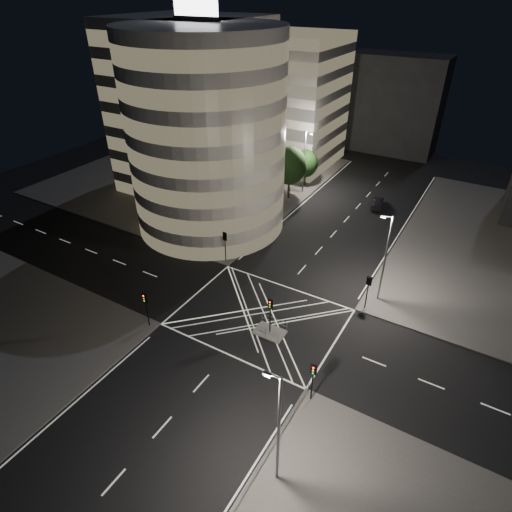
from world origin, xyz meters
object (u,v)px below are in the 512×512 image
Objects in this scene: street_lamp_right_far at (385,256)px; sedan at (378,203)px; traffic_signal_nl at (146,303)px; street_lamp_right_near at (278,427)px; street_lamp_left_near at (243,204)px; traffic_signal_fr at (368,286)px; traffic_signal_nr at (313,376)px; traffic_signal_island at (270,310)px; central_island at (270,332)px; street_lamp_left_far at (305,160)px; traffic_signal_fl at (225,241)px.

street_lamp_right_far is 2.34× the size of sedan.
traffic_signal_nl is 0.40× the size of street_lamp_right_near.
street_lamp_right_far is at bearing 90.00° from street_lamp_right_near.
street_lamp_left_near reaches higher than traffic_signal_nl.
traffic_signal_fr is 20.97m from street_lamp_right_near.
sedan is at bearing 99.31° from traffic_signal_nr.
traffic_signal_island is 0.93× the size of sedan.
traffic_signal_island is 13.13m from street_lamp_right_far.
street_lamp_left_far is (-11.44, 31.50, 5.47)m from central_island.
traffic_signal_island is at bearing 78.10° from sedan.
traffic_signal_fr is 29.63m from street_lamp_left_far.
street_lamp_left_far is at bearing 109.95° from central_island.
traffic_signal_fr is 0.40× the size of street_lamp_right_near.
street_lamp_right_near is (0.64, -7.20, 2.63)m from traffic_signal_nr.
traffic_signal_nl is 18.99m from street_lamp_left_near.
traffic_signal_nl is 0.40× the size of street_lamp_left_far.
street_lamp_right_near is (18.24, -7.20, 2.63)m from traffic_signal_nl.
traffic_signal_nl is 22.24m from traffic_signal_fr.
central_island is at bearing -125.30° from street_lamp_right_far.
street_lamp_right_near reaches higher than traffic_signal_fr.
central_island is 0.75× the size of traffic_signal_fl.
traffic_signal_island is (0.00, 0.00, 2.84)m from central_island.
central_island is at bearing -129.33° from traffic_signal_fr.
traffic_signal_nr is 0.40× the size of street_lamp_left_far.
traffic_signal_fl is at bearing 54.02° from sedan.
street_lamp_left_far is (-0.64, 36.80, 2.63)m from traffic_signal_nl.
traffic_signal_nl is at bearing -139.09° from street_lamp_right_far.
street_lamp_right_far is 23.63m from sedan.
traffic_signal_island reaches higher than central_island.
sedan is (11.39, 24.30, -2.21)m from traffic_signal_fl.
street_lamp_right_far reaches higher than central_island.
street_lamp_right_near is at bearing 87.77° from sedan.
traffic_signal_nl is 19.78m from street_lamp_right_near.
street_lamp_left_far is (-18.24, 36.80, 2.63)m from traffic_signal_nr.
central_island is 32.61m from sedan.
traffic_signal_nr is at bearing 95.04° from street_lamp_right_near.
traffic_signal_fl and traffic_signal_island have the same top height.
traffic_signal_island is (-6.80, 5.30, 0.00)m from traffic_signal_nr.
traffic_signal_fr and traffic_signal_nr have the same top height.
street_lamp_right_far is at bearing 87.70° from traffic_signal_nr.
traffic_signal_fl is 17.60m from traffic_signal_fr.
traffic_signal_island is at bearing 0.00° from central_island.
traffic_signal_island is (10.80, -8.30, 0.00)m from traffic_signal_fl.
street_lamp_left_near is (-18.24, 5.20, 2.63)m from traffic_signal_fr.
central_island is 13.98m from street_lamp_right_far.
traffic_signal_fl is 1.00× the size of traffic_signal_nl.
street_lamp_left_near reaches higher than sedan.
traffic_signal_fl is 0.40× the size of street_lamp_right_near.
traffic_signal_nr reaches higher than central_island.
traffic_signal_nr is (6.80, -5.30, 2.84)m from central_island.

